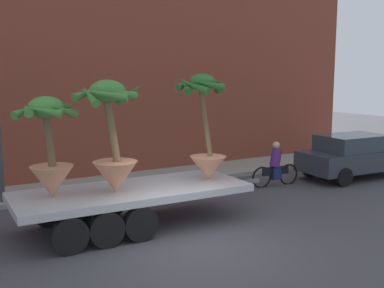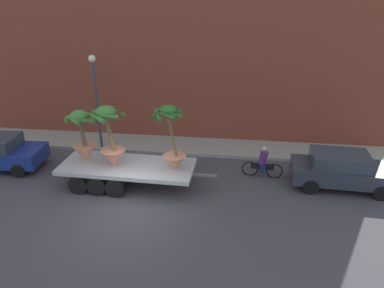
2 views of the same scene
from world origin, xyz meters
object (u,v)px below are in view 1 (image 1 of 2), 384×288
flatbed_trailer (123,198)px  potted_palm_rear (205,132)px  potted_palm_middle (50,151)px  cyclist (276,166)px  potted_palm_front (112,142)px  parked_car (354,155)px

flatbed_trailer → potted_palm_rear: 2.72m
potted_palm_middle → cyclist: bearing=9.5°
potted_palm_rear → potted_palm_front: bearing=-179.6°
flatbed_trailer → cyclist: cyclist is taller
potted_palm_front → parked_car: 9.86m
potted_palm_rear → potted_palm_front: potted_palm_rear is taller
flatbed_trailer → potted_palm_front: (-0.29, -0.18, 1.44)m
cyclist → potted_palm_front: bearing=-165.6°
flatbed_trailer → potted_palm_middle: potted_palm_middle is taller
potted_palm_rear → cyclist: potted_palm_rear is taller
potted_palm_rear → cyclist: size_ratio=1.51×
parked_car → potted_palm_front: bearing=-173.1°
potted_palm_rear → potted_palm_middle: potted_palm_rear is taller
potted_palm_middle → potted_palm_front: potted_palm_front is taller
potted_palm_front → cyclist: potted_palm_front is taller
potted_palm_rear → parked_car: size_ratio=0.64×
potted_palm_middle → potted_palm_front: (1.36, -0.35, 0.14)m
potted_palm_middle → cyclist: (7.75, 1.30, -1.39)m
parked_car → potted_palm_middle: bearing=-175.7°
flatbed_trailer → parked_car: parked_car is taller
flatbed_trailer → parked_car: size_ratio=1.55×
cyclist → flatbed_trailer: bearing=-166.5°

